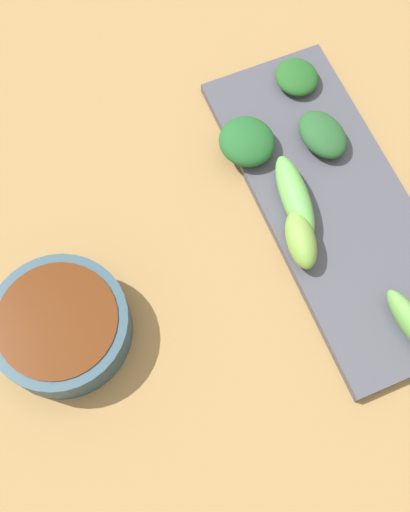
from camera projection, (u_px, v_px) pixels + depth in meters
name	position (u px, v px, depth m)	size (l,w,h in m)	color
tabletop	(223.00, 283.00, 0.63)	(2.10, 2.10, 0.02)	#9A7846
sauce_bowl	(61.00, 326.00, 0.58)	(0.13, 0.13, 0.04)	#2E4A5A
serving_plate	(335.00, 204.00, 0.64)	(0.14, 0.37, 0.01)	#484955
broccoli_leafy_0	(297.00, 77.00, 0.68)	(0.05, 0.05, 0.02)	#205921
broccoli_leafy_1	(247.00, 141.00, 0.65)	(0.06, 0.06, 0.03)	#1F5C28
broccoli_stalk_2	(295.00, 196.00, 0.62)	(0.03, 0.09, 0.03)	#63B152
broccoli_stalk_4	(300.00, 239.00, 0.61)	(0.03, 0.06, 0.03)	#73A542
broccoli_leafy_5	(323.00, 135.00, 0.65)	(0.04, 0.06, 0.02)	#24582B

